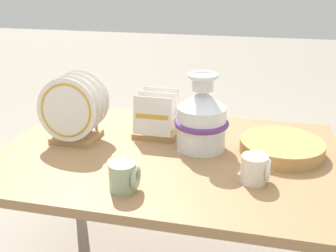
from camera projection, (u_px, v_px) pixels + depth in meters
name	position (u px, v px, depth m)	size (l,w,h in m)	color
display_table	(168.00, 167.00, 1.56)	(1.32, 0.90, 0.62)	#9E754C
ceramic_vase	(202.00, 118.00, 1.53)	(0.22, 0.22, 0.31)	silver
dish_rack_round_plates	(73.00, 113.00, 1.61)	(0.25, 0.19, 0.28)	tan
dish_rack_square_plates	(157.00, 122.00, 1.69)	(0.18, 0.17, 0.19)	tan
wicker_charger_stack	(282.00, 147.00, 1.52)	(0.32, 0.32, 0.05)	tan
mug_cream_glaze	(255.00, 169.00, 1.31)	(0.10, 0.09, 0.09)	silver
mug_sage_glaze	(124.00, 177.00, 1.26)	(0.10, 0.09, 0.09)	#9EB28E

